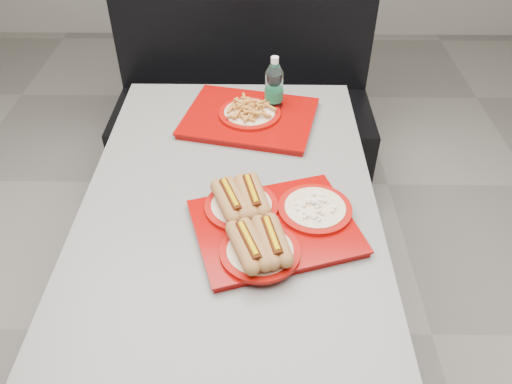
{
  "coord_description": "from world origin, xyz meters",
  "views": [
    {
      "loc": [
        0.1,
        -1.18,
        1.76
      ],
      "look_at": [
        0.08,
        -0.09,
        0.83
      ],
      "focal_mm": 35.0,
      "sensor_mm": 36.0,
      "label": 1
    }
  ],
  "objects_px": {
    "tray_near": "(268,222)",
    "water_bottle": "(274,89)",
    "booth_bench": "(243,108)",
    "tray_far": "(250,115)",
    "diner_table": "(232,231)"
  },
  "relations": [
    {
      "from": "water_bottle",
      "to": "booth_bench",
      "type": "bearing_deg",
      "value": 103.23
    },
    {
      "from": "tray_near",
      "to": "water_bottle",
      "type": "bearing_deg",
      "value": 87.98
    },
    {
      "from": "water_bottle",
      "to": "tray_near",
      "type": "bearing_deg",
      "value": -92.02
    },
    {
      "from": "booth_bench",
      "to": "tray_near",
      "type": "xyz_separation_m",
      "value": [
        0.12,
        -1.26,
        0.38
      ]
    },
    {
      "from": "tray_near",
      "to": "booth_bench",
      "type": "bearing_deg",
      "value": 95.4
    },
    {
      "from": "booth_bench",
      "to": "tray_near",
      "type": "bearing_deg",
      "value": -84.6
    },
    {
      "from": "tray_near",
      "to": "water_bottle",
      "type": "xyz_separation_m",
      "value": [
        0.02,
        0.65,
        0.06
      ]
    },
    {
      "from": "diner_table",
      "to": "booth_bench",
      "type": "xyz_separation_m",
      "value": [
        0.0,
        1.09,
        -0.18
      ]
    },
    {
      "from": "booth_bench",
      "to": "tray_far",
      "type": "height_order",
      "value": "booth_bench"
    },
    {
      "from": "diner_table",
      "to": "tray_far",
      "type": "bearing_deg",
      "value": 82.91
    },
    {
      "from": "booth_bench",
      "to": "water_bottle",
      "type": "bearing_deg",
      "value": -76.77
    },
    {
      "from": "booth_bench",
      "to": "water_bottle",
      "type": "xyz_separation_m",
      "value": [
        0.14,
        -0.6,
        0.45
      ]
    },
    {
      "from": "tray_far",
      "to": "water_bottle",
      "type": "height_order",
      "value": "water_bottle"
    },
    {
      "from": "diner_table",
      "to": "tray_far",
      "type": "height_order",
      "value": "tray_far"
    },
    {
      "from": "diner_table",
      "to": "tray_far",
      "type": "xyz_separation_m",
      "value": [
        0.05,
        0.42,
        0.19
      ]
    }
  ]
}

